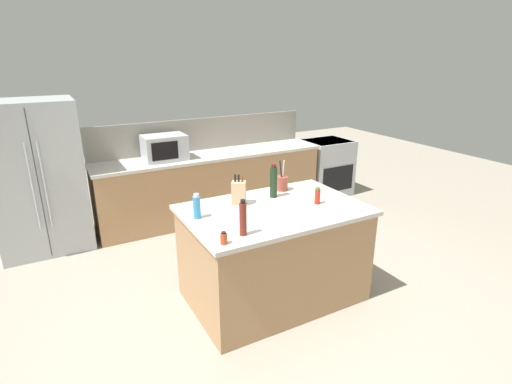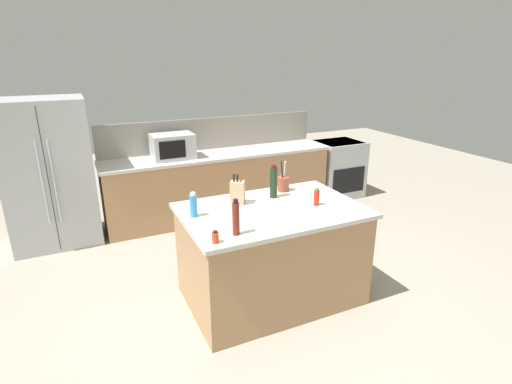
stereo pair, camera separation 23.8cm
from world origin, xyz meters
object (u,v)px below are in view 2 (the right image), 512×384
Objects in this scene: hot_sauce_bottle at (317,197)px; knife_block at (238,192)px; range_oven at (337,168)px; spice_jar_paprika at (215,237)px; microwave at (173,146)px; utensil_crock at (283,183)px; vinegar_bottle at (236,218)px; dish_soap_bottle at (194,205)px; wine_bottle at (274,182)px; refrigerator at (49,174)px.

knife_block is at bearing 151.53° from hot_sauce_bottle.
range_oven is 3.17× the size of knife_block.
microwave is at bearing 82.58° from spice_jar_paprika.
utensil_crock reaches higher than vinegar_bottle.
microwave reaches higher than knife_block.
knife_block reaches higher than dish_soap_bottle.
knife_block reaches higher than spice_jar_paprika.
spice_jar_paprika is 0.45× the size of dish_soap_bottle.
range_oven is at bearing 41.54° from utensil_crock.
spice_jar_paprika is (-0.86, -0.70, -0.11)m from wine_bottle.
refrigerator reaches higher than microwave.
knife_block is 0.97× the size of vinegar_bottle.
microwave is 2.00m from wine_bottle.
vinegar_bottle reaches higher than range_oven.
refrigerator is 3.26× the size of microwave.
vinegar_bottle reaches higher than hot_sauce_bottle.
microwave is 3.33× the size of hot_sauce_bottle.
vinegar_bottle is (-0.84, -0.76, 0.06)m from utensil_crock.
refrigerator reaches higher than dish_soap_bottle.
dish_soap_bottle is (-0.85, -0.14, -0.05)m from wine_bottle.
refrigerator reaches higher than hot_sauce_bottle.
refrigerator is 2.93m from spice_jar_paprika.
spice_jar_paprika is at bearing -91.16° from knife_block.
microwave is (1.52, -0.05, 0.20)m from refrigerator.
vinegar_bottle is (-2.88, -2.57, 0.61)m from range_oven.
knife_block is at bearing -166.38° from utensil_crock.
knife_block is (0.13, -1.94, -0.05)m from microwave.
dish_soap_bottle is at bearing 89.63° from spice_jar_paprika.
wine_bottle is 0.91m from vinegar_bottle.
wine_bottle is at bearing 39.21° from spice_jar_paprika.
knife_block is at bearing -50.39° from refrigerator.
refrigerator is 10.87× the size of hot_sauce_bottle.
range_oven is at bearing 40.56° from spice_jar_paprika.
knife_block is 1.75× the size of hot_sauce_bottle.
knife_block is at bearing -178.84° from wine_bottle.
hot_sauce_bottle is (1.12, 0.34, 0.03)m from spice_jar_paprika.
knife_block is 0.86× the size of wine_bottle.
refrigerator is at bearing 178.06° from microwave.
utensil_crock is 1.33m from spice_jar_paprika.
microwave is 2.43m from hot_sauce_bottle.
utensil_crock is 1.93× the size of hot_sauce_bottle.
wine_bottle is at bearing 43.71° from vinegar_bottle.
vinegar_bottle is at bearing 19.26° from spice_jar_paprika.
knife_block reaches higher than range_oven.
utensil_crock is at bearing 35.31° from wine_bottle.
microwave is at bearing 126.96° from knife_block.
dish_soap_bottle is at bearing -146.03° from range_oven.
refrigerator is at bearing 140.09° from utensil_crock.
vinegar_bottle is at bearing -137.95° from utensil_crock.
dish_soap_bottle is (-0.47, -0.13, -0.01)m from knife_block.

